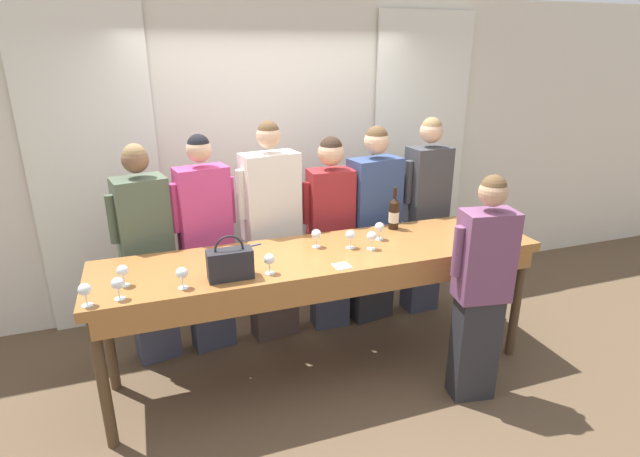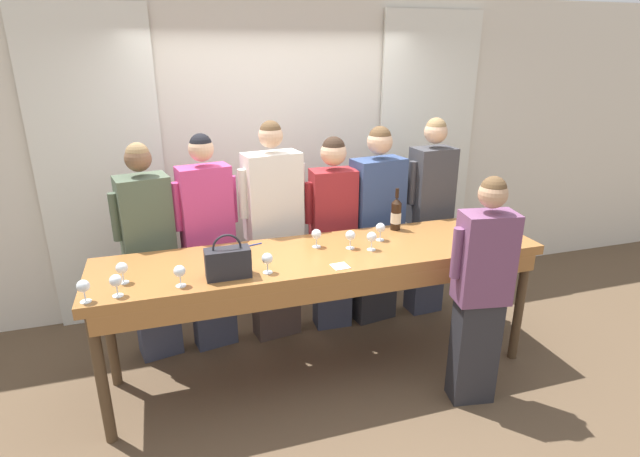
{
  "view_description": "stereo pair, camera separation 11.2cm",
  "coord_description": "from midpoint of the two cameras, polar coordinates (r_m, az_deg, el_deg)",
  "views": [
    {
      "loc": [
        -1.11,
        -3.07,
        2.33
      ],
      "look_at": [
        0.0,
        0.08,
        1.14
      ],
      "focal_mm": 28.0,
      "sensor_mm": 36.0,
      "label": 1
    },
    {
      "loc": [
        -1.01,
        -3.11,
        2.33
      ],
      "look_at": [
        0.0,
        0.08,
        1.14
      ],
      "focal_mm": 28.0,
      "sensor_mm": 36.0,
      "label": 2
    }
  ],
  "objects": [
    {
      "name": "tasting_bar",
      "position": [
        3.55,
        -0.39,
        -4.08
      ],
      "size": [
        3.16,
        0.75,
        0.99
      ],
      "color": "#9E6633",
      "rests_on": "ground_plane"
    },
    {
      "name": "wine_glass_back_right",
      "position": [
        3.09,
        -26.24,
        -6.38
      ],
      "size": [
        0.07,
        0.07,
        0.14
      ],
      "color": "white",
      "rests_on": "tasting_bar"
    },
    {
      "name": "wine_glass_front_mid",
      "position": [
        3.78,
        16.53,
        -0.46
      ],
      "size": [
        0.07,
        0.07,
        0.14
      ],
      "color": "white",
      "rests_on": "tasting_bar"
    },
    {
      "name": "host_pouring",
      "position": [
        3.49,
        17.09,
        -6.64
      ],
      "size": [
        0.46,
        0.27,
        1.61
      ],
      "color": "#28282D",
      "rests_on": "ground_plane"
    },
    {
      "name": "curtain_panel_right",
      "position": [
        5.21,
        10.65,
        8.47
      ],
      "size": [
        1.01,
        0.03,
        2.69
      ],
      "color": "white",
      "rests_on": "ground_plane"
    },
    {
      "name": "napkin",
      "position": [
        3.3,
        1.53,
        -4.31
      ],
      "size": [
        0.12,
        0.12,
        0.0
      ],
      "color": "white",
      "rests_on": "tasting_bar"
    },
    {
      "name": "wine_glass_center_left",
      "position": [
        3.75,
        5.97,
        0.1
      ],
      "size": [
        0.07,
        0.07,
        0.14
      ],
      "color": "white",
      "rests_on": "tasting_bar"
    },
    {
      "name": "guest_cream_sweater",
      "position": [
        4.07,
        -6.31,
        -0.52
      ],
      "size": [
        0.56,
        0.3,
        1.83
      ],
      "color": "#473833",
      "rests_on": "ground_plane"
    },
    {
      "name": "guest_navy_coat",
      "position": [
        4.36,
        5.39,
        0.46
      ],
      "size": [
        0.55,
        0.3,
        1.75
      ],
      "color": "#28282D",
      "rests_on": "ground_plane"
    },
    {
      "name": "wine_glass_back_mid",
      "position": [
        3.18,
        -6.82,
        -3.59
      ],
      "size": [
        0.07,
        0.07,
        0.14
      ],
      "color": "white",
      "rests_on": "tasting_bar"
    },
    {
      "name": "wine_glass_back_left",
      "position": [
        3.1,
        -16.51,
        -4.98
      ],
      "size": [
        0.07,
        0.07,
        0.14
      ],
      "color": "white",
      "rests_on": "tasting_bar"
    },
    {
      "name": "wine_glass_front_left",
      "position": [
        3.58,
        -1.32,
        -0.73
      ],
      "size": [
        0.07,
        0.07,
        0.14
      ],
      "color": "white",
      "rests_on": "tasting_bar"
    },
    {
      "name": "wine_glass_center_right",
      "position": [
        3.56,
        5.03,
        -0.97
      ],
      "size": [
        0.07,
        0.07,
        0.14
      ],
      "color": "white",
      "rests_on": "tasting_bar"
    },
    {
      "name": "wine_bottle",
      "position": [
        3.98,
        7.66,
        1.71
      ],
      "size": [
        0.08,
        0.08,
        0.34
      ],
      "color": "black",
      "rests_on": "tasting_bar"
    },
    {
      "name": "guest_pink_top",
      "position": [
        4.0,
        -13.63,
        -1.68
      ],
      "size": [
        0.5,
        0.28,
        1.76
      ],
      "color": "#383D51",
      "rests_on": "ground_plane"
    },
    {
      "name": "wine_glass_center_mid",
      "position": [
        3.57,
        2.59,
        -0.82
      ],
      "size": [
        0.07,
        0.07,
        0.14
      ],
      "color": "white",
      "rests_on": "tasting_bar"
    },
    {
      "name": "wine_glass_front_right",
      "position": [
        3.25,
        -22.55,
        -4.57
      ],
      "size": [
        0.07,
        0.07,
        0.14
      ],
      "color": "white",
      "rests_on": "tasting_bar"
    },
    {
      "name": "wine_glass_near_host",
      "position": [
        3.09,
        -23.09,
        -5.88
      ],
      "size": [
        0.07,
        0.07,
        0.14
      ],
      "color": "white",
      "rests_on": "tasting_bar"
    },
    {
      "name": "guest_beige_cap",
      "position": [
        4.58,
        11.24,
        1.54
      ],
      "size": [
        0.47,
        0.26,
        1.8
      ],
      "color": "#383D51",
      "rests_on": "ground_plane"
    },
    {
      "name": "guest_striped_shirt",
      "position": [
        4.22,
        0.43,
        -0.33
      ],
      "size": [
        0.48,
        0.24,
        1.69
      ],
      "color": "#383D51",
      "rests_on": "ground_plane"
    },
    {
      "name": "handbag",
      "position": [
        3.15,
        -11.25,
        -3.93
      ],
      "size": [
        0.28,
        0.12,
        0.29
      ],
      "color": "#232328",
      "rests_on": "tasting_bar"
    },
    {
      "name": "ground_plane",
      "position": [
        4.01,
        -0.46,
        -15.8
      ],
      "size": [
        18.0,
        18.0,
        0.0
      ],
      "primitive_type": "plane",
      "color": "brown"
    },
    {
      "name": "wall_back",
      "position": [
        4.7,
        -6.14,
        8.19
      ],
      "size": [
        12.0,
        0.06,
        2.8
      ],
      "color": "silver",
      "rests_on": "ground_plane"
    },
    {
      "name": "pen",
      "position": [
        3.67,
        -8.64,
        -1.98
      ],
      "size": [
        0.14,
        0.05,
        0.01
      ],
      "color": "#193399",
      "rests_on": "tasting_bar"
    },
    {
      "name": "curtain_panel_left",
      "position": [
        4.55,
        -24.85,
        5.37
      ],
      "size": [
        1.01,
        0.03,
        2.69
      ],
      "color": "white",
      "rests_on": "ground_plane"
    },
    {
      "name": "guest_olive_jacket",
      "position": [
        4.0,
        -19.9,
        -2.87
      ],
      "size": [
        0.48,
        0.34,
        1.72
      ],
      "color": "#383D51",
      "rests_on": "ground_plane"
    }
  ]
}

